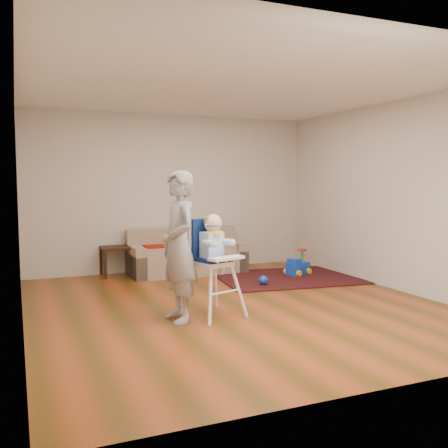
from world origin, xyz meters
name	(u,v)px	position (x,y,z in m)	size (l,w,h in m)	color
ground	(236,305)	(0.00, 0.00, 0.00)	(5.50, 5.50, 0.00)	#52340E
room_envelope	(220,158)	(0.00, 0.53, 1.88)	(5.04, 5.52, 2.72)	beige
sofa	(187,251)	(0.12, 2.30, 0.38)	(1.94, 0.80, 0.75)	tan
side_table	(116,261)	(-1.03, 2.55, 0.24)	(0.49, 0.49, 0.49)	black
area_rug	(287,278)	(1.48, 1.28, 0.01)	(2.18, 1.64, 0.02)	black
ride_on_toy	(298,262)	(1.77, 1.44, 0.22)	(0.37, 0.27, 0.41)	blue
toy_ball	(263,280)	(0.85, 0.91, 0.09)	(0.14, 0.14, 0.14)	blue
high_chair	(213,267)	(-0.45, -0.35, 0.58)	(0.70, 0.70, 1.20)	white
adult	(179,246)	(-0.87, -0.37, 0.84)	(0.61, 0.40, 1.68)	#97989A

